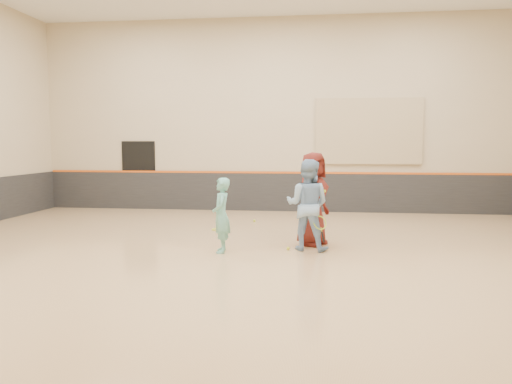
# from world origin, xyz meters

# --- Properties ---
(room) EXTENTS (15.04, 12.04, 6.22)m
(room) POSITION_xyz_m (0.00, 0.00, 0.81)
(room) COLOR tan
(room) RESTS_ON ground
(wainscot_back) EXTENTS (14.90, 0.04, 1.20)m
(wainscot_back) POSITION_xyz_m (0.00, 5.97, 0.60)
(wainscot_back) COLOR #232326
(wainscot_back) RESTS_ON floor
(accent_stripe) EXTENTS (14.90, 0.03, 0.06)m
(accent_stripe) POSITION_xyz_m (0.00, 5.96, 1.22)
(accent_stripe) COLOR #D85914
(accent_stripe) RESTS_ON wall_back
(acoustic_panel) EXTENTS (3.20, 0.08, 2.00)m
(acoustic_panel) POSITION_xyz_m (2.80, 5.95, 2.50)
(acoustic_panel) COLOR tan
(acoustic_panel) RESTS_ON wall_back
(doorway) EXTENTS (1.10, 0.05, 2.20)m
(doorway) POSITION_xyz_m (-4.50, 5.98, 1.10)
(doorway) COLOR black
(doorway) RESTS_ON floor
(girl) EXTENTS (0.44, 0.59, 1.47)m
(girl) POSITION_xyz_m (-0.60, -0.10, 0.74)
(girl) COLOR #70C2B6
(girl) RESTS_ON floor
(instructor) EXTENTS (1.02, 0.87, 1.82)m
(instructor) POSITION_xyz_m (1.07, 0.32, 0.91)
(instructor) COLOR #8EB2DB
(instructor) RESTS_ON floor
(young_man) EXTENTS (0.98, 1.13, 1.95)m
(young_man) POSITION_xyz_m (1.17, 0.83, 0.98)
(young_man) COLOR maroon
(young_man) RESTS_ON floor
(held_racket) EXTENTS (0.30, 0.30, 0.60)m
(held_racket) POSITION_xyz_m (1.32, 0.11, 0.59)
(held_racket) COLOR #AFCC2C
(held_racket) RESTS_ON instructor
(spare_racket) EXTENTS (0.77, 0.77, 0.05)m
(spare_racket) POSITION_xyz_m (-1.15, 2.36, 0.02)
(spare_racket) COLOR #B8CA2C
(spare_racket) RESTS_ON floor
(ball_under_racket) EXTENTS (0.07, 0.07, 0.07)m
(ball_under_racket) POSITION_xyz_m (0.70, 0.24, 0.03)
(ball_under_racket) COLOR yellow
(ball_under_racket) RESTS_ON floor
(ball_in_hand) EXTENTS (0.07, 0.07, 0.07)m
(ball_in_hand) POSITION_xyz_m (1.41, 0.67, 1.16)
(ball_in_hand) COLOR #C5D030
(ball_in_hand) RESTS_ON young_man
(ball_beside_spare) EXTENTS (0.07, 0.07, 0.07)m
(ball_beside_spare) POSITION_xyz_m (-0.43, 3.70, 0.03)
(ball_beside_spare) COLOR #B6CB2F
(ball_beside_spare) RESTS_ON floor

